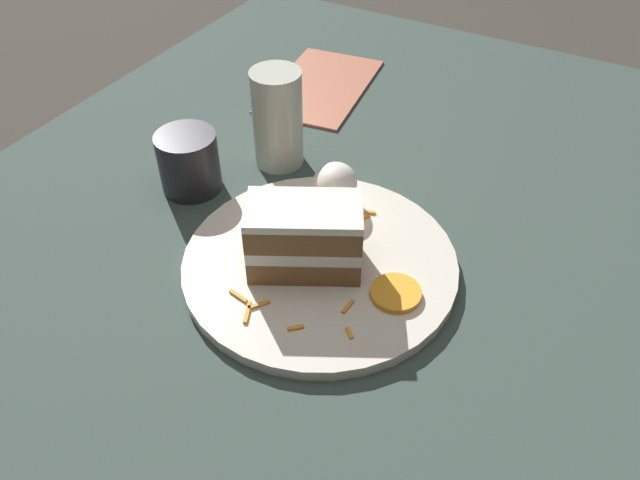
# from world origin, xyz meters

# --- Properties ---
(ground_plane) EXTENTS (6.00, 6.00, 0.00)m
(ground_plane) POSITION_xyz_m (0.00, 0.00, 0.00)
(ground_plane) COLOR #38332D
(ground_plane) RESTS_ON ground
(dining_table) EXTENTS (1.25, 1.03, 0.04)m
(dining_table) POSITION_xyz_m (0.00, 0.00, 0.02)
(dining_table) COLOR #384742
(dining_table) RESTS_ON ground
(plate) EXTENTS (0.31, 0.31, 0.01)m
(plate) POSITION_xyz_m (0.05, -0.01, 0.05)
(plate) COLOR silver
(plate) RESTS_ON dining_table
(cake_slice) EXTENTS (0.11, 0.14, 0.08)m
(cake_slice) POSITION_xyz_m (0.07, -0.02, 0.09)
(cake_slice) COLOR brown
(cake_slice) RESTS_ON plate
(cream_dollop) EXTENTS (0.06, 0.05, 0.05)m
(cream_dollop) POSITION_xyz_m (-0.05, -0.05, 0.08)
(cream_dollop) COLOR white
(cream_dollop) RESTS_ON plate
(orange_garnish) EXTENTS (0.05, 0.05, 0.01)m
(orange_garnish) POSITION_xyz_m (0.06, 0.08, 0.06)
(orange_garnish) COLOR orange
(orange_garnish) RESTS_ON plate
(carrot_shreds_scatter) EXTENTS (0.22, 0.18, 0.00)m
(carrot_shreds_scatter) POSITION_xyz_m (0.09, -0.02, 0.05)
(carrot_shreds_scatter) COLOR orange
(carrot_shreds_scatter) RESTS_ON plate
(drinking_glass) EXTENTS (0.07, 0.07, 0.13)m
(drinking_glass) POSITION_xyz_m (-0.10, -0.16, 0.10)
(drinking_glass) COLOR beige
(drinking_glass) RESTS_ON dining_table
(coffee_mug) EXTENTS (0.08, 0.08, 0.08)m
(coffee_mug) POSITION_xyz_m (-0.00, -0.23, 0.08)
(coffee_mug) COLOR #232328
(coffee_mug) RESTS_ON dining_table
(menu_card) EXTENTS (0.25, 0.17, 0.00)m
(menu_card) POSITION_xyz_m (-0.31, -0.21, 0.04)
(menu_card) COLOR #B2664C
(menu_card) RESTS_ON dining_table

